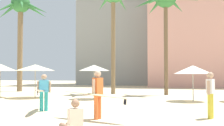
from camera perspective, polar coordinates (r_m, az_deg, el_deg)
palm_tree_left at (r=29.01m, az=-17.69°, el=9.36°), size 5.44×5.14×9.25m
palm_tree_center at (r=23.46m, az=10.62°, el=11.77°), size 5.15×4.48×8.62m
cafe_umbrella_0 at (r=18.81m, az=-3.58°, el=-0.98°), size 2.05×2.05×2.23m
cafe_umbrella_2 at (r=21.55m, az=-21.32°, el=-0.83°), size 2.22×2.22×2.33m
cafe_umbrella_3 at (r=17.91m, az=15.79°, el=-1.28°), size 2.28×2.28×2.15m
cafe_umbrella_5 at (r=20.52m, az=-15.01°, el=-0.89°), size 2.69×2.69×2.29m
person_far_left at (r=8.38m, az=-7.78°, el=-11.19°), size 0.94×0.97×0.93m
person_mid_center at (r=10.32m, az=-3.05°, el=-6.05°), size 3.01×1.38×1.76m
person_far_right at (r=12.89m, az=-13.64°, el=-5.42°), size 1.32×2.73×1.63m
person_near_left at (r=11.14m, az=18.98°, el=-5.66°), size 0.34×0.60×1.70m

